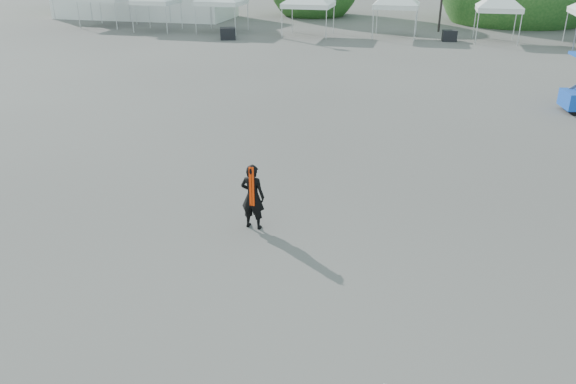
# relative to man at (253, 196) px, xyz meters

# --- Properties ---
(ground) EXTENTS (120.00, 120.00, 0.00)m
(ground) POSITION_rel_man_xyz_m (1.18, 1.25, -0.77)
(ground) COLOR #474442
(ground) RESTS_ON ground
(man) EXTENTS (0.60, 0.43, 1.53)m
(man) POSITION_rel_man_xyz_m (0.00, 0.00, 0.00)
(man) COLOR black
(man) RESTS_ON ground
(crate_west) EXTENTS (1.24, 1.11, 0.79)m
(crate_west) POSITION_rel_man_xyz_m (-9.73, 26.08, -0.37)
(crate_west) COLOR black
(crate_west) RESTS_ON ground
(crate_mid) EXTENTS (1.00, 0.82, 0.72)m
(crate_mid) POSITION_rel_man_xyz_m (4.86, 28.88, -0.41)
(crate_mid) COLOR black
(crate_mid) RESTS_ON ground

